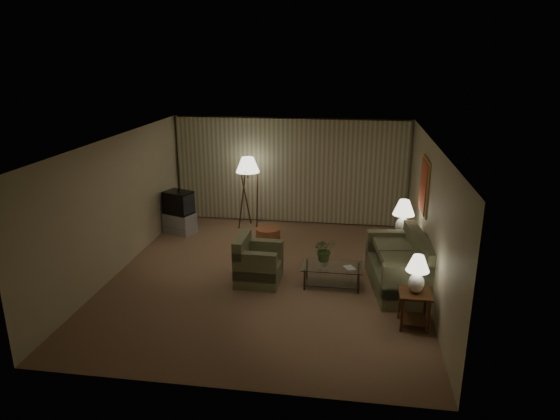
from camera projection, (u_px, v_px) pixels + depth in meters
The scene contains 16 objects.
ground at pixel (267, 276), 9.87m from camera, with size 7.00×7.00×0.00m, color #855D49.
room_shell at pixel (280, 173), 10.77m from camera, with size 6.04×7.02×2.72m.
sofa at pixel (398, 268), 9.26m from camera, with size 2.11×1.42×0.83m.
armchair at pixel (259, 264), 9.53m from camera, with size 0.89×0.85×0.73m.
side_table_near at pixel (414, 303), 7.97m from camera, with size 0.51×0.51×0.60m.
side_table_far at pixel (401, 244), 10.42m from camera, with size 0.52×0.43×0.60m.
table_lamp_near at pixel (417, 271), 7.80m from camera, with size 0.37×0.37×0.63m.
table_lamp_far at pixel (403, 215), 10.22m from camera, with size 0.45×0.45×0.77m.
coffee_table at pixel (332, 273), 9.38m from camera, with size 1.13×0.62×0.41m.
tv_cabinet at pixel (180, 223), 12.19m from camera, with size 0.85×0.69×0.50m, color #9B9A9D.
crt_tv at pixel (179, 202), 12.03m from camera, with size 0.76×0.66×0.55m, color black.
floor_lamp at pixel (248, 191), 12.39m from camera, with size 0.58×0.58×1.80m.
ottoman at pixel (268, 236), 11.50m from camera, with size 0.56×0.56×0.37m, color #A96339.
vase at pixel (324, 262), 9.33m from camera, with size 0.13×0.13×0.14m, color white.
flowers at pixel (325, 247), 9.24m from camera, with size 0.41×0.36×0.46m, color #48692E.
book at pixel (346, 269), 9.20m from camera, with size 0.16×0.22×0.02m, color olive.
Camera 1 is at (1.58, -8.88, 4.23)m, focal length 32.00 mm.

